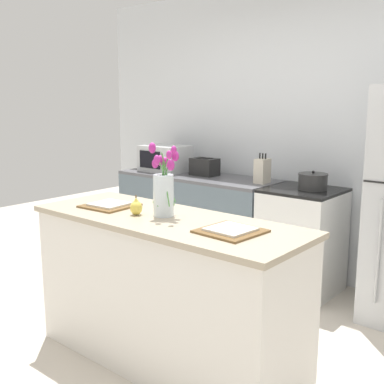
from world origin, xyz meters
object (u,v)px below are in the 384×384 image
object	(u,v)px
plate_setting_left	(110,205)
toaster	(205,167)
stove_range	(302,241)
knife_block	(262,171)
flower_vase	(164,188)
microwave	(165,158)
plate_setting_right	(231,230)
pear_figurine	(136,207)
cooking_pot	(313,181)

from	to	relation	value
plate_setting_left	toaster	distance (m)	1.73
stove_range	knife_block	xyz separation A→B (m)	(-0.43, 0.03, 0.56)
stove_range	plate_setting_left	bearing A→B (deg)	-110.18
flower_vase	microwave	distance (m)	2.15
plate_setting_right	toaster	size ratio (longest dim) A/B	1.17
pear_figurine	knife_block	bearing A→B (deg)	94.90
plate_setting_right	cooking_pot	world-z (taller)	cooking_pot
microwave	knife_block	distance (m)	1.17
stove_range	toaster	world-z (taller)	toaster
flower_vase	cooking_pot	distance (m)	1.62
plate_setting_left	cooking_pot	bearing A→B (deg)	68.14
cooking_pot	knife_block	xyz separation A→B (m)	(-0.49, 0.00, 0.04)
flower_vase	plate_setting_left	bearing A→B (deg)	-174.94
stove_range	plate_setting_right	distance (m)	1.74
toaster	microwave	bearing A→B (deg)	-175.18
plate_setting_right	microwave	world-z (taller)	microwave
plate_setting_right	stove_range	bearing A→B (deg)	103.70
plate_setting_left	stove_range	bearing A→B (deg)	69.82
toaster	knife_block	bearing A→B (deg)	-1.16
stove_range	cooking_pot	xyz separation A→B (m)	(0.07, 0.03, 0.52)
stove_range	pear_figurine	xyz separation A→B (m)	(-0.28, -1.67, 0.54)
flower_vase	pear_figurine	world-z (taller)	flower_vase
toaster	cooking_pot	size ratio (longest dim) A/B	1.14
toaster	cooking_pot	bearing A→B (deg)	-0.70
plate_setting_left	toaster	size ratio (longest dim) A/B	1.17
pear_figurine	knife_block	size ratio (longest dim) A/B	0.46
stove_range	flower_vase	world-z (taller)	flower_vase
microwave	knife_block	world-z (taller)	same
pear_figurine	stove_range	bearing A→B (deg)	80.32
stove_range	plate_setting_right	size ratio (longest dim) A/B	2.75
cooking_pot	microwave	bearing A→B (deg)	-179.05
plate_setting_right	flower_vase	bearing A→B (deg)	175.62
plate_setting_left	toaster	xyz separation A→B (m)	(-0.51, 1.66, 0.03)
plate_setting_left	microwave	xyz separation A→B (m)	(-1.01, 1.61, 0.08)
toaster	cooking_pot	distance (m)	1.17
knife_block	stove_range	bearing A→B (deg)	-3.67
pear_figurine	plate_setting_left	distance (m)	0.32
flower_vase	cooking_pot	xyz separation A→B (m)	(0.20, 1.60, -0.14)
stove_range	flower_vase	xyz separation A→B (m)	(-0.14, -1.57, 0.66)
pear_figurine	knife_block	xyz separation A→B (m)	(-0.15, 1.69, 0.02)
toaster	stove_range	bearing A→B (deg)	-2.14
microwave	knife_block	xyz separation A→B (m)	(1.17, 0.03, -0.02)
flower_vase	plate_setting_left	size ratio (longest dim) A/B	1.36
stove_range	toaster	bearing A→B (deg)	177.86
toaster	knife_block	distance (m)	0.68
plate_setting_left	plate_setting_right	distance (m)	0.99
cooking_pot	microwave	distance (m)	1.67
plate_setting_right	toaster	world-z (taller)	toaster
plate_setting_left	knife_block	distance (m)	1.65
flower_vase	knife_block	world-z (taller)	flower_vase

